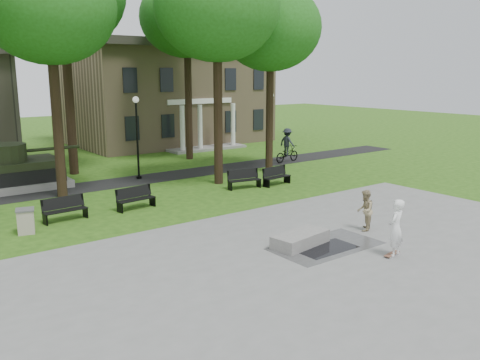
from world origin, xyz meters
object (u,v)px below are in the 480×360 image
(cyclist, at_px, (287,148))
(park_bench_0, at_px, (64,208))
(concrete_block, at_px, (300,239))
(skateboarder, at_px, (396,228))
(trash_bin, at_px, (26,221))
(friend_watching, at_px, (365,210))

(cyclist, height_order, park_bench_0, cyclist)
(concrete_block, distance_m, skateboarder, 3.29)
(park_bench_0, bearing_deg, skateboarder, -59.10)
(concrete_block, relative_size, skateboarder, 1.13)
(concrete_block, xyz_separation_m, cyclist, (11.26, 13.16, 0.71))
(park_bench_0, relative_size, trash_bin, 1.90)
(concrete_block, bearing_deg, friend_watching, -3.89)
(concrete_block, height_order, cyclist, cyclist)
(cyclist, xyz_separation_m, trash_bin, (-18.66, -5.78, -0.47))
(concrete_block, xyz_separation_m, park_bench_0, (-5.65, 8.19, 0.28))
(skateboarder, xyz_separation_m, friend_watching, (1.44, 2.46, -0.17))
(concrete_block, xyz_separation_m, trash_bin, (-7.40, 7.38, 0.24))
(concrete_block, height_order, park_bench_0, park_bench_0)
(friend_watching, height_order, park_bench_0, friend_watching)
(concrete_block, relative_size, park_bench_0, 1.21)
(friend_watching, height_order, trash_bin, friend_watching)
(friend_watching, xyz_separation_m, park_bench_0, (-8.85, 8.41, -0.30))
(friend_watching, distance_m, park_bench_0, 12.21)
(concrete_block, relative_size, friend_watching, 1.37)
(concrete_block, bearing_deg, skateboarder, -56.76)
(friend_watching, relative_size, trash_bin, 1.67)
(trash_bin, bearing_deg, concrete_block, -44.93)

